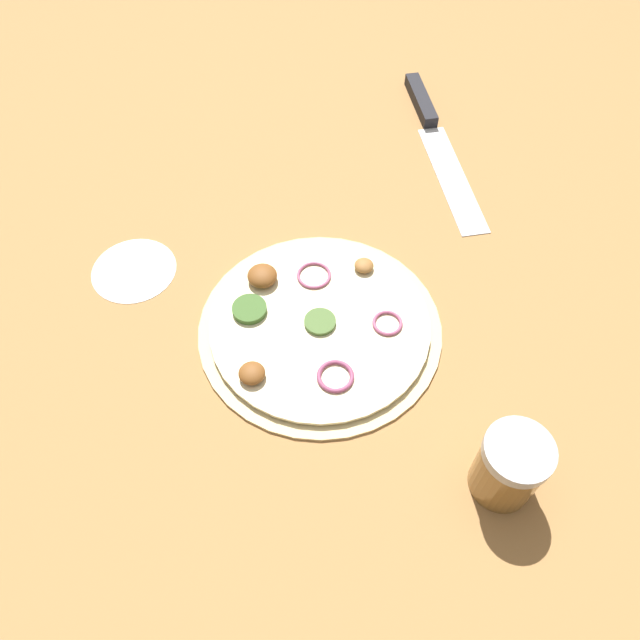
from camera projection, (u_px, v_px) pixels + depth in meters
The scene contains 5 objects.
ground_plane at pixel (320, 329), 0.70m from camera, with size 3.00×3.00×0.00m, color #9E703F.
pizza at pixel (318, 325), 0.69m from camera, with size 0.27×0.27×0.03m.
knife at pixel (430, 124), 0.89m from camera, with size 0.24×0.25×0.02m.
spice_jar at pixel (509, 467), 0.56m from camera, with size 0.06×0.06×0.08m.
flour_patch at pixel (134, 270), 0.74m from camera, with size 0.10×0.10×0.00m.
Camera 1 is at (-0.22, 0.33, 0.57)m, focal length 35.00 mm.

